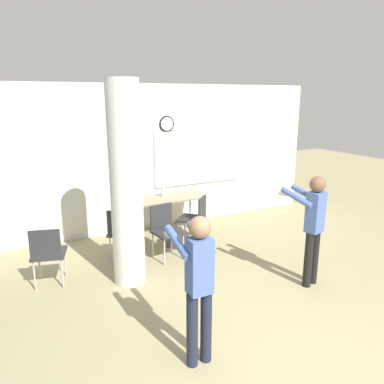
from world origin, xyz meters
TOP-DOWN VIEW (x-y plane):
  - wall_back at (0.03, 5.06)m, footprint 8.00×0.15m
  - support_pillar at (-0.83, 3.01)m, footprint 0.44×0.44m
  - folding_table at (0.35, 4.46)m, footprint 1.45×0.68m
  - bottle_on_table at (0.34, 4.51)m, footprint 0.08×0.08m
  - waste_bin at (0.26, 3.86)m, footprint 0.27×0.27m
  - chair_table_left at (-0.70, 3.74)m, footprint 0.60×0.60m
  - chair_table_right at (0.66, 3.85)m, footprint 0.62×0.62m
  - chair_near_pillar at (-1.86, 3.39)m, footprint 0.54×0.54m
  - chair_table_front at (-0.05, 3.53)m, footprint 0.50×0.50m
  - person_playing_side at (1.37, 1.78)m, footprint 0.44×0.61m
  - person_playing_front at (-0.76, 1.09)m, footprint 0.33×0.61m

SIDE VIEW (x-z plane):
  - waste_bin at x=0.26m, z-range 0.00..0.34m
  - chair_table_left at x=-0.70m, z-range 0.08..0.95m
  - chair_table_right at x=0.66m, z-range 0.08..0.95m
  - chair_near_pillar at x=-1.86m, z-range 0.08..0.95m
  - chair_table_front at x=-0.05m, z-range 0.08..0.95m
  - folding_table at x=0.35m, z-range 0.32..1.06m
  - bottle_on_table at x=0.34m, z-range 0.71..1.00m
  - person_playing_front at x=-0.76m, z-range 0.14..1.66m
  - person_playing_side at x=1.37m, z-range 0.14..1.69m
  - wall_back at x=0.03m, z-range 0.00..2.80m
  - support_pillar at x=-0.83m, z-range 0.00..2.80m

